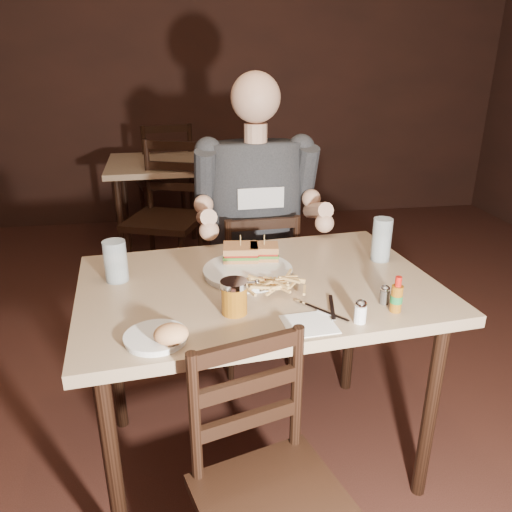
{
  "coord_description": "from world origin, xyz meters",
  "views": [
    {
      "loc": [
        -0.12,
        -1.25,
        1.51
      ],
      "look_at": [
        0.14,
        0.35,
        0.85
      ],
      "focal_mm": 35.0,
      "sensor_mm": 36.0,
      "label": 1
    }
  ],
  "objects": [
    {
      "name": "room_shell",
      "position": [
        0.0,
        0.0,
        1.4
      ],
      "size": [
        7.0,
        7.0,
        7.0
      ],
      "color": "black",
      "rests_on": "ground"
    },
    {
      "name": "main_table",
      "position": [
        0.14,
        0.3,
        0.69
      ],
      "size": [
        1.29,
        0.92,
        0.77
      ],
      "rotation": [
        0.0,
        0.0,
        0.1
      ],
      "color": "tan",
      "rests_on": "ground"
    },
    {
      "name": "bg_table",
      "position": [
        -0.22,
        2.5,
        0.68
      ],
      "size": [
        0.83,
        0.83,
        0.77
      ],
      "rotation": [
        0.0,
        0.0,
        0.03
      ],
      "color": "tan",
      "rests_on": "ground"
    },
    {
      "name": "chair_far",
      "position": [
        0.24,
        0.99,
        0.42
      ],
      "size": [
        0.4,
        0.44,
        0.84
      ],
      "primitive_type": null,
      "rotation": [
        0.0,
        0.0,
        3.18
      ],
      "color": "black",
      "rests_on": "ground"
    },
    {
      "name": "chair_near",
      "position": [
        0.08,
        -0.31,
        0.41
      ],
      "size": [
        0.48,
        0.5,
        0.82
      ],
      "primitive_type": null,
      "rotation": [
        0.0,
        0.0,
        0.28
      ],
      "color": "black",
      "rests_on": "ground"
    },
    {
      "name": "bg_chair_far",
      "position": [
        -0.22,
        3.05,
        0.5
      ],
      "size": [
        0.55,
        0.58,
        0.99
      ],
      "primitive_type": null,
      "rotation": [
        0.0,
        0.0,
        3.34
      ],
      "color": "black",
      "rests_on": "ground"
    },
    {
      "name": "bg_chair_near",
      "position": [
        -0.22,
        1.95,
        0.49
      ],
      "size": [
        0.6,
        0.63,
        0.98
      ],
      "primitive_type": null,
      "rotation": [
        0.0,
        0.0,
        -0.38
      ],
      "color": "black",
      "rests_on": "ground"
    },
    {
      "name": "diner",
      "position": [
        0.24,
        0.94,
        0.94
      ],
      "size": [
        0.6,
        0.48,
        1.01
      ],
      "primitive_type": null,
      "rotation": [
        0.0,
        0.0,
        0.04
      ],
      "color": "#333439",
      "rests_on": "chair_far"
    },
    {
      "name": "dinner_plate",
      "position": [
        0.11,
        0.37,
        0.78
      ],
      "size": [
        0.34,
        0.34,
        0.02
      ],
      "primitive_type": "cylinder",
      "rotation": [
        0.0,
        0.0,
        0.1
      ],
      "color": "white",
      "rests_on": "main_table"
    },
    {
      "name": "sandwich_left",
      "position": [
        0.18,
        0.46,
        0.83
      ],
      "size": [
        0.12,
        0.1,
        0.09
      ],
      "primitive_type": null,
      "rotation": [
        0.0,
        0.0,
        -0.15
      ],
      "color": "#BB804C",
      "rests_on": "dinner_plate"
    },
    {
      "name": "sandwich_right",
      "position": [
        0.1,
        0.47,
        0.84
      ],
      "size": [
        0.14,
        0.12,
        0.11
      ],
      "primitive_type": null,
      "rotation": [
        0.0,
        0.0,
        -0.12
      ],
      "color": "#BB804C",
      "rests_on": "dinner_plate"
    },
    {
      "name": "fries_pile",
      "position": [
        0.18,
        0.22,
        0.81
      ],
      "size": [
        0.26,
        0.19,
        0.04
      ],
      "primitive_type": null,
      "rotation": [
        0.0,
        0.0,
        0.1
      ],
      "color": "#E0B064",
      "rests_on": "dinner_plate"
    },
    {
      "name": "ketchup_dollop",
      "position": [
        0.14,
        0.27,
        0.79
      ],
      "size": [
        0.05,
        0.05,
        0.01
      ],
      "primitive_type": "ellipsoid",
      "rotation": [
        0.0,
        0.0,
        0.1
      ],
      "color": "maroon",
      "rests_on": "dinner_plate"
    },
    {
      "name": "glass_left",
      "position": [
        -0.35,
        0.4,
        0.84
      ],
      "size": [
        0.09,
        0.09,
        0.15
      ],
      "primitive_type": "cylinder",
      "rotation": [
        0.0,
        0.0,
        0.1
      ],
      "color": "silver",
      "rests_on": "main_table"
    },
    {
      "name": "glass_right",
      "position": [
        0.63,
        0.43,
        0.85
      ],
      "size": [
        0.08,
        0.08,
        0.17
      ],
      "primitive_type": "cylinder",
      "rotation": [
        0.0,
        0.0,
        0.1
      ],
      "color": "silver",
      "rests_on": "main_table"
    },
    {
      "name": "hot_sauce",
      "position": [
        0.52,
        0.03,
        0.83
      ],
      "size": [
        0.04,
        0.04,
        0.12
      ],
      "primitive_type": null,
      "rotation": [
        0.0,
        0.0,
        0.1
      ],
      "color": "brown",
      "rests_on": "main_table"
    },
    {
      "name": "salt_shaker",
      "position": [
        0.39,
        -0.02,
        0.8
      ],
      "size": [
        0.04,
        0.04,
        0.07
      ],
      "primitive_type": null,
      "rotation": [
        0.0,
        0.0,
        0.1
      ],
      "color": "white",
      "rests_on": "main_table"
    },
    {
      "name": "pepper_shaker",
      "position": [
        0.51,
        0.08,
        0.8
      ],
      "size": [
        0.03,
        0.03,
        0.06
      ],
      "primitive_type": null,
      "rotation": [
        0.0,
        0.0,
        0.1
      ],
      "color": "#38332D",
      "rests_on": "main_table"
    },
    {
      "name": "syrup_dispenser",
      "position": [
        0.03,
        0.1,
        0.82
      ],
      "size": [
        0.09,
        0.09,
        0.11
      ],
      "primitive_type": null,
      "rotation": [
        0.0,
        0.0,
        0.1
      ],
      "color": "brown",
      "rests_on": "main_table"
    },
    {
      "name": "napkin",
      "position": [
        0.24,
        -0.01,
        0.77
      ],
      "size": [
        0.16,
        0.15,
        0.0
      ],
      "primitive_type": "cube",
      "rotation": [
        0.0,
        0.0,
        0.07
      ],
      "color": "white",
      "rests_on": "main_table"
    },
    {
      "name": "knife",
      "position": [
        0.29,
        0.06,
        0.78
      ],
      "size": [
        0.13,
        0.16,
        0.0
      ],
      "primitive_type": "cube",
      "rotation": [
        0.0,
        0.0,
        0.66
      ],
      "color": "silver",
      "rests_on": "napkin"
    },
    {
      "name": "fork",
      "position": [
        0.33,
        0.07,
        0.78
      ],
      "size": [
        0.05,
        0.16,
        0.01
      ],
      "primitive_type": "cube",
      "rotation": [
        0.0,
        0.0,
        -0.24
      ],
      "color": "silver",
      "rests_on": "napkin"
    },
    {
      "name": "side_plate",
      "position": [
        -0.21,
        -0.03,
        0.78
      ],
      "size": [
        0.19,
        0.19,
        0.01
      ],
      "primitive_type": "cylinder",
      "rotation": [
        0.0,
        0.0,
        0.1
      ],
      "color": "white",
      "rests_on": "main_table"
    },
    {
      "name": "bread_roll",
      "position": [
        -0.16,
        -0.07,
        0.81
      ],
      "size": [
        0.1,
        0.09,
        0.06
      ],
      "primitive_type": "ellipsoid",
      "rotation": [
        0.0,
        0.0,
        0.1
      ],
      "color": "tan",
      "rests_on": "side_plate"
    }
  ]
}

